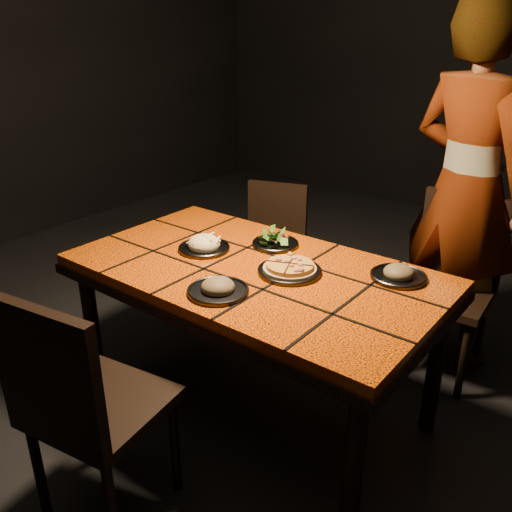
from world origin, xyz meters
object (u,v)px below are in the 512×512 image
Objects in this scene: chair_near at (80,401)px; chair_far_right at (452,273)px; diner at (466,190)px; plate_pizza at (290,269)px; dining_table at (254,283)px; plate_pasta at (204,246)px; chair_far_left at (272,242)px.

chair_near is 1.91m from chair_far_right.
diner is (-0.04, 0.15, 0.41)m from chair_far_right.
plate_pizza is (-0.37, -1.03, -0.18)m from diner.
dining_table is 0.32m from plate_pasta.
dining_table is 1.23m from diner.
dining_table is at bearing -125.23° from chair_far_right.
chair_near reaches higher than chair_far_right.
plate_pizza is at bearing 16.13° from dining_table.
chair_near is at bearing -74.85° from plate_pasta.
plate_pasta is at bearing 178.69° from dining_table.
plate_pasta reaches higher than dining_table.
chair_far_left is at bearing -178.30° from chair_far_right.
chair_near reaches higher than plate_pizza.
chair_far_left reaches higher than plate_pizza.
chair_far_right is at bearing -13.11° from chair_far_left.
plate_pizza is (0.22, 0.92, 0.22)m from chair_near.
chair_far_left is 0.88× the size of chair_far_right.
plate_pasta is at bearing -137.18° from chair_far_right.
diner is at bearing 70.03° from plate_pizza.
diner reaches higher than chair_far_right.
plate_pizza is at bearing -112.65° from chair_near.
dining_table is 1.72× the size of chair_far_right.
chair_far_left is 3.45× the size of plate_pasta.
chair_far_left is at bearing 121.56° from dining_table.
chair_far_right is 0.43m from diner.
dining_table is at bearing -1.31° from plate_pasta.
plate_pizza is (0.66, -0.78, 0.29)m from chair_far_left.
dining_table is at bearing 83.17° from diner.
chair_far_right is (0.57, 0.93, -0.13)m from dining_table.
plate_pasta is (-0.87, -0.92, 0.23)m from chair_far_right.
diner is (0.59, 1.95, 0.40)m from chair_near.
dining_table is 0.19m from plate_pizza.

